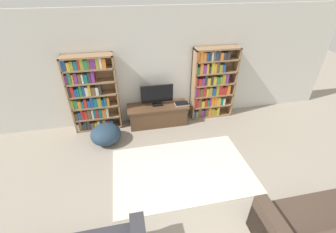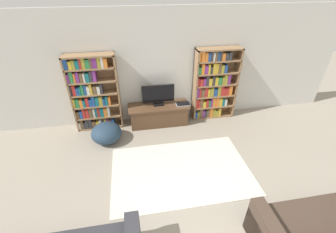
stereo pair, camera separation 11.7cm
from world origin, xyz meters
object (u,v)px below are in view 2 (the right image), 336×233
at_px(bookshelf_left, 93,94).
at_px(tv_stand, 159,114).
at_px(television, 158,95).
at_px(beanbag_ottoman, 106,133).
at_px(laptop, 183,104).
at_px(bookshelf_right, 213,85).

distance_m(bookshelf_left, tv_stand, 1.58).
xyz_separation_m(bookshelf_left, television, (1.45, -0.09, -0.11)).
relative_size(television, beanbag_ottoman, 1.17).
bearing_deg(laptop, television, 171.09).
xyz_separation_m(laptop, beanbag_ottoman, (-1.80, -0.45, -0.30)).
relative_size(tv_stand, laptop, 4.31).
bearing_deg(laptop, bookshelf_left, 174.95).
distance_m(tv_stand, beanbag_ottoman, 1.31).
bearing_deg(bookshelf_left, television, -3.49).
bearing_deg(beanbag_ottoman, television, 23.81).
xyz_separation_m(bookshelf_right, laptop, (-0.76, -0.18, -0.36)).
height_order(bookshelf_left, beanbag_ottoman, bookshelf_left).
bearing_deg(laptop, bookshelf_right, 13.21).
bearing_deg(beanbag_ottoman, tv_stand, 22.19).
height_order(bookshelf_right, television, bookshelf_right).
distance_m(bookshelf_left, laptop, 2.07).
bearing_deg(bookshelf_right, tv_stand, -174.53).
bearing_deg(television, tv_stand, -90.00).
bearing_deg(tv_stand, television, 90.00).
distance_m(tv_stand, television, 0.51).
height_order(bookshelf_left, bookshelf_right, same).
xyz_separation_m(tv_stand, laptop, (0.58, -0.05, 0.26)).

